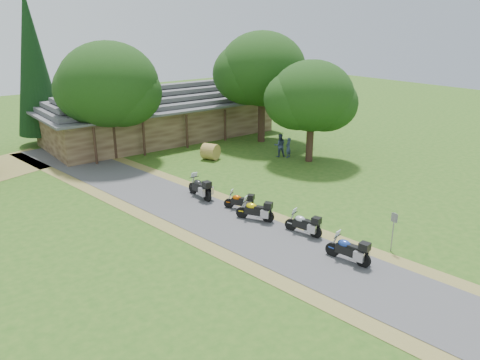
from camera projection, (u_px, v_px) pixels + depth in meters
ground at (296, 253)px, 21.95m from camera, size 120.00×120.00×0.00m
driveway at (236, 227)px, 24.66m from camera, size 51.95×51.95×0.00m
lodge at (161, 111)px, 42.60m from camera, size 21.40×9.40×4.90m
motorcycle_row_a at (348, 248)px, 20.97m from camera, size 1.03×2.05×1.34m
motorcycle_row_b at (303, 223)px, 23.68m from camera, size 1.08×1.95×1.27m
motorcycle_row_c at (255, 209)px, 25.31m from camera, size 1.52×1.96×1.31m
motorcycle_row_d at (240, 200)px, 26.74m from camera, size 1.36×1.74×1.16m
motorcycle_row_e at (200, 187)px, 28.56m from camera, size 0.72×2.12×1.44m
person_a at (288, 146)px, 36.85m from camera, size 0.63×0.54×1.88m
person_b at (280, 143)px, 37.02m from camera, size 0.76×0.69×2.18m
hay_bale at (210, 152)px, 36.44m from camera, size 1.62×1.57×1.25m
sign_post at (393, 232)px, 21.84m from camera, size 0.35×0.06×1.96m
oak_lodge_left at (110, 99)px, 35.47m from camera, size 7.53×7.53×9.31m
oak_lodge_right at (262, 83)px, 40.34m from camera, size 7.43×7.43×10.32m
oak_driveway at (311, 109)px, 34.88m from camera, size 6.18×6.18×8.13m
cedar_near at (34, 69)px, 38.95m from camera, size 3.79×3.79×12.93m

